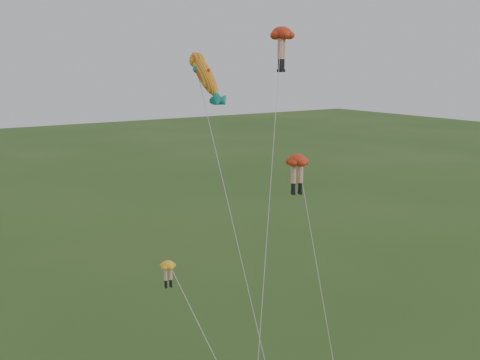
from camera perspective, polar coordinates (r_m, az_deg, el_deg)
legs_kite_red_high at (r=34.37m, az=4.44°, el=14.63°), size 9.57×10.13×20.47m
legs_kite_red_mid at (r=30.68m, az=6.20°, el=1.40°), size 2.32×6.77×13.16m
legs_kite_yellow at (r=25.09m, az=-6.77°, el=-10.99°), size 3.06×5.50×9.33m
fish_kite at (r=29.32m, az=-3.78°, el=11.00°), size 1.05×9.38×19.09m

